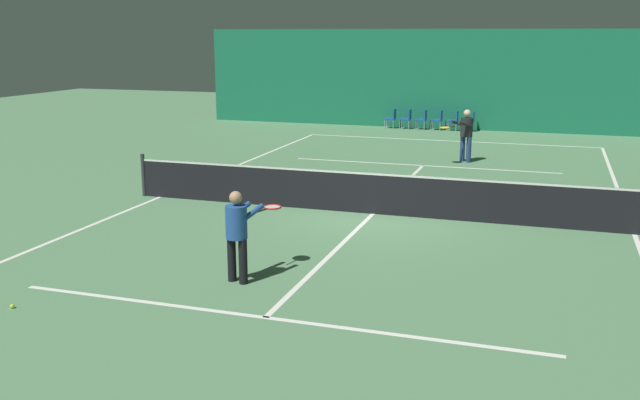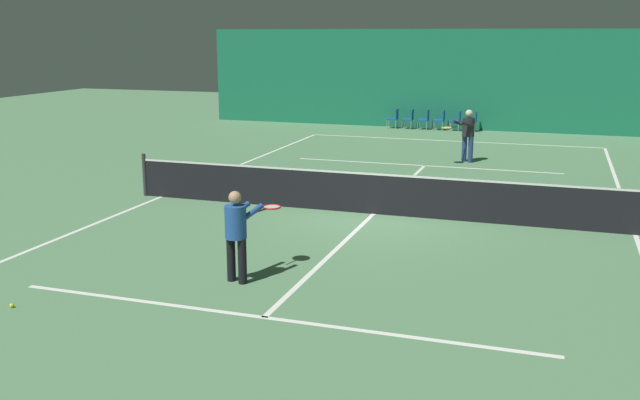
{
  "view_description": "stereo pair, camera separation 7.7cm",
  "coord_description": "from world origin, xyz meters",
  "px_view_note": "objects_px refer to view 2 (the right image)",
  "views": [
    {
      "loc": [
        3.75,
        -15.31,
        4.01
      ],
      "look_at": [
        -0.41,
        -2.64,
        0.88
      ],
      "focal_mm": 40.0,
      "sensor_mm": 36.0,
      "label": 1
    },
    {
      "loc": [
        3.83,
        -15.28,
        4.01
      ],
      "look_at": [
        -0.41,
        -2.64,
        0.88
      ],
      "focal_mm": 40.0,
      "sensor_mm": 36.0,
      "label": 2
    }
  ],
  "objects_px": {
    "tennis_net": "(374,192)",
    "courtside_chair_3": "(441,119)",
    "tennis_ball": "(12,306)",
    "courtside_chair_0": "(394,117)",
    "courtside_chair_5": "(473,120)",
    "courtside_chair_4": "(457,119)",
    "courtside_chair_2": "(425,118)",
    "courtside_chair_1": "(409,118)",
    "player_far": "(467,132)",
    "player_near": "(238,229)"
  },
  "relations": [
    {
      "from": "courtside_chair_5",
      "to": "tennis_net",
      "type": "bearing_deg",
      "value": -1.78
    },
    {
      "from": "courtside_chair_4",
      "to": "courtside_chair_3",
      "type": "bearing_deg",
      "value": -90.0
    },
    {
      "from": "courtside_chair_0",
      "to": "tennis_ball",
      "type": "relative_size",
      "value": 12.73
    },
    {
      "from": "player_far",
      "to": "player_near",
      "type": "bearing_deg",
      "value": 25.03
    },
    {
      "from": "courtside_chair_1",
      "to": "courtside_chair_2",
      "type": "height_order",
      "value": "same"
    },
    {
      "from": "tennis_ball",
      "to": "courtside_chair_5",
      "type": "bearing_deg",
      "value": 79.26
    },
    {
      "from": "player_near",
      "to": "courtside_chair_3",
      "type": "xyz_separation_m",
      "value": [
        0.12,
        19.96,
        -0.41
      ]
    },
    {
      "from": "tennis_net",
      "to": "courtside_chair_3",
      "type": "height_order",
      "value": "tennis_net"
    },
    {
      "from": "player_near",
      "to": "courtside_chair_3",
      "type": "bearing_deg",
      "value": 15.31
    },
    {
      "from": "player_far",
      "to": "courtside_chair_3",
      "type": "bearing_deg",
      "value": -130.11
    },
    {
      "from": "courtside_chair_4",
      "to": "tennis_ball",
      "type": "distance_m",
      "value": 22.4
    },
    {
      "from": "tennis_net",
      "to": "courtside_chair_1",
      "type": "distance_m",
      "value": 15.03
    },
    {
      "from": "courtside_chair_4",
      "to": "courtside_chair_5",
      "type": "xyz_separation_m",
      "value": [
        0.67,
        0.0,
        0.0
      ]
    },
    {
      "from": "courtside_chair_3",
      "to": "tennis_ball",
      "type": "height_order",
      "value": "courtside_chair_3"
    },
    {
      "from": "tennis_net",
      "to": "courtside_chair_0",
      "type": "bearing_deg",
      "value": 101.0
    },
    {
      "from": "tennis_net",
      "to": "player_near",
      "type": "xyz_separation_m",
      "value": [
        -1.0,
        -5.09,
        0.39
      ]
    },
    {
      "from": "player_far",
      "to": "courtside_chair_4",
      "type": "bearing_deg",
      "value": -135.03
    },
    {
      "from": "courtside_chair_3",
      "to": "courtside_chair_4",
      "type": "relative_size",
      "value": 1.0
    },
    {
      "from": "tennis_ball",
      "to": "courtside_chair_0",
      "type": "bearing_deg",
      "value": 87.81
    },
    {
      "from": "courtside_chair_0",
      "to": "courtside_chair_3",
      "type": "bearing_deg",
      "value": 90.0
    },
    {
      "from": "player_far",
      "to": "courtside_chair_1",
      "type": "height_order",
      "value": "player_far"
    },
    {
      "from": "courtside_chair_2",
      "to": "player_near",
      "type": "bearing_deg",
      "value": 1.57
    },
    {
      "from": "courtside_chair_5",
      "to": "tennis_ball",
      "type": "distance_m",
      "value": 22.52
    },
    {
      "from": "player_near",
      "to": "player_far",
      "type": "distance_m",
      "value": 12.73
    },
    {
      "from": "player_near",
      "to": "courtside_chair_4",
      "type": "height_order",
      "value": "player_near"
    },
    {
      "from": "courtside_chair_1",
      "to": "tennis_net",
      "type": "bearing_deg",
      "value": 8.49
    },
    {
      "from": "courtside_chair_1",
      "to": "courtside_chair_3",
      "type": "relative_size",
      "value": 1.0
    },
    {
      "from": "tennis_net",
      "to": "tennis_ball",
      "type": "height_order",
      "value": "tennis_net"
    },
    {
      "from": "courtside_chair_0",
      "to": "courtside_chair_2",
      "type": "distance_m",
      "value": 1.34
    },
    {
      "from": "courtside_chair_2",
      "to": "courtside_chair_0",
      "type": "bearing_deg",
      "value": -90.0
    },
    {
      "from": "player_far",
      "to": "courtside_chair_4",
      "type": "relative_size",
      "value": 1.99
    },
    {
      "from": "player_far",
      "to": "courtside_chair_0",
      "type": "bearing_deg",
      "value": -116.81
    },
    {
      "from": "courtside_chair_3",
      "to": "courtside_chair_5",
      "type": "xyz_separation_m",
      "value": [
        1.34,
        0.0,
        0.0
      ]
    },
    {
      "from": "courtside_chair_1",
      "to": "courtside_chair_3",
      "type": "height_order",
      "value": "same"
    },
    {
      "from": "courtside_chair_1",
      "to": "tennis_ball",
      "type": "xyz_separation_m",
      "value": [
        -1.52,
        -22.12,
        -0.45
      ]
    },
    {
      "from": "courtside_chair_0",
      "to": "courtside_chair_1",
      "type": "height_order",
      "value": "same"
    },
    {
      "from": "courtside_chair_0",
      "to": "courtside_chair_5",
      "type": "distance_m",
      "value": 3.35
    },
    {
      "from": "courtside_chair_4",
      "to": "tennis_ball",
      "type": "bearing_deg",
      "value": -9.06
    },
    {
      "from": "courtside_chair_0",
      "to": "courtside_chair_4",
      "type": "xyz_separation_m",
      "value": [
        2.68,
        0.0,
        0.0
      ]
    },
    {
      "from": "player_near",
      "to": "courtside_chair_0",
      "type": "bearing_deg",
      "value": 21.07
    },
    {
      "from": "tennis_net",
      "to": "courtside_chair_2",
      "type": "bearing_deg",
      "value": 95.95
    },
    {
      "from": "courtside_chair_1",
      "to": "courtside_chair_5",
      "type": "bearing_deg",
      "value": 90.0
    },
    {
      "from": "courtside_chair_1",
      "to": "courtside_chair_3",
      "type": "bearing_deg",
      "value": 90.0
    },
    {
      "from": "tennis_net",
      "to": "courtside_chair_1",
      "type": "xyz_separation_m",
      "value": [
        -2.22,
        14.87,
        -0.03
      ]
    },
    {
      "from": "courtside_chair_2",
      "to": "courtside_chair_4",
      "type": "height_order",
      "value": "same"
    },
    {
      "from": "courtside_chair_0",
      "to": "courtside_chair_4",
      "type": "bearing_deg",
      "value": 90.0
    },
    {
      "from": "player_far",
      "to": "courtside_chair_2",
      "type": "height_order",
      "value": "player_far"
    },
    {
      "from": "courtside_chair_2",
      "to": "courtside_chair_4",
      "type": "relative_size",
      "value": 1.0
    },
    {
      "from": "courtside_chair_5",
      "to": "courtside_chair_1",
      "type": "bearing_deg",
      "value": -90.0
    },
    {
      "from": "tennis_net",
      "to": "player_far",
      "type": "relative_size",
      "value": 7.19
    }
  ]
}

